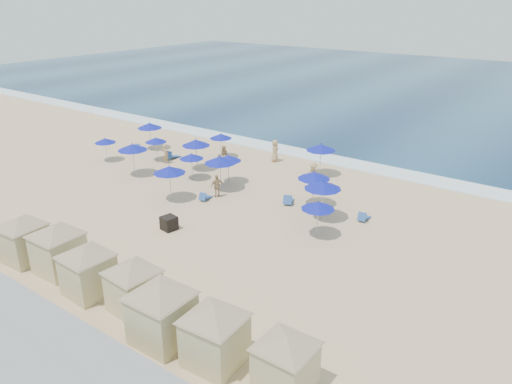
% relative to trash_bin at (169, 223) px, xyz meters
% --- Properties ---
extents(ground, '(160.00, 160.00, 0.00)m').
position_rel_trash_bin_xyz_m(ground, '(-0.66, 2.35, -0.42)').
color(ground, tan).
rests_on(ground, ground).
extents(ocean, '(160.00, 80.00, 0.06)m').
position_rel_trash_bin_xyz_m(ocean, '(-0.66, 57.35, -0.39)').
color(ocean, '#0D284B').
rests_on(ocean, ground).
extents(surf_line, '(160.00, 2.50, 0.08)m').
position_rel_trash_bin_xyz_m(surf_line, '(-0.66, 17.85, -0.38)').
color(surf_line, white).
rests_on(surf_line, ground).
extents(trash_bin, '(0.97, 0.97, 0.84)m').
position_rel_trash_bin_xyz_m(trash_bin, '(0.00, 0.00, 0.00)').
color(trash_bin, black).
rests_on(trash_bin, ground).
extents(cabana_0, '(4.41, 4.41, 2.77)m').
position_rel_trash_bin_xyz_m(cabana_0, '(-3.53, -7.20, 1.17)').
color(cabana_0, '#CDC08C').
rests_on(cabana_0, ground).
extents(cabana_1, '(4.58, 4.58, 2.87)m').
position_rel_trash_bin_xyz_m(cabana_1, '(-0.97, -6.78, 1.23)').
color(cabana_1, '#CDC08C').
rests_on(cabana_1, ground).
extents(cabana_2, '(4.40, 4.40, 2.76)m').
position_rel_trash_bin_xyz_m(cabana_2, '(1.95, -7.14, 1.16)').
color(cabana_2, '#CDC08C').
rests_on(cabana_2, ground).
extents(cabana_3, '(4.22, 4.22, 2.66)m').
position_rel_trash_bin_xyz_m(cabana_3, '(4.69, -6.74, 1.10)').
color(cabana_3, '#CDC08C').
rests_on(cabana_3, ground).
extents(cabana_4, '(4.73, 4.73, 2.97)m').
position_rel_trash_bin_xyz_m(cabana_4, '(7.33, -7.52, 1.28)').
color(cabana_4, '#CDC08C').
rests_on(cabana_4, ground).
extents(cabana_5, '(4.43, 4.43, 2.78)m').
position_rel_trash_bin_xyz_m(cabana_5, '(9.91, -7.25, 1.17)').
color(cabana_5, '#CDC08C').
rests_on(cabana_5, ground).
extents(cabana_6, '(4.07, 4.07, 2.55)m').
position_rel_trash_bin_xyz_m(cabana_6, '(12.85, -6.80, 1.04)').
color(cabana_6, '#CDC08C').
rests_on(cabana_6, ground).
extents(umbrella_0, '(2.24, 2.24, 2.54)m').
position_rel_trash_bin_xyz_m(umbrella_0, '(-13.43, 10.92, 1.79)').
color(umbrella_0, '#A5A8AD').
rests_on(umbrella_0, ground).
extents(umbrella_1, '(1.81, 1.81, 2.06)m').
position_rel_trash_bin_xyz_m(umbrella_1, '(-13.90, 6.31, 1.37)').
color(umbrella_1, '#A5A8AD').
rests_on(umbrella_1, ground).
extents(umbrella_2, '(1.84, 1.84, 2.10)m').
position_rel_trash_bin_xyz_m(umbrella_2, '(-10.51, 8.91, 1.40)').
color(umbrella_2, '#A5A8AD').
rests_on(umbrella_2, ground).
extents(umbrella_3, '(2.32, 2.32, 2.63)m').
position_rel_trash_bin_xyz_m(umbrella_3, '(-9.22, 5.30, 1.87)').
color(umbrella_3, '#A5A8AD').
rests_on(umbrella_3, ground).
extents(umbrella_4, '(1.94, 1.94, 2.21)m').
position_rel_trash_bin_xyz_m(umbrella_4, '(-6.64, 12.82, 1.49)').
color(umbrella_4, '#A5A8AD').
rests_on(umbrella_4, ground).
extents(umbrella_5, '(1.86, 1.86, 2.12)m').
position_rel_trash_bin_xyz_m(umbrella_5, '(-4.92, 7.33, 1.42)').
color(umbrella_5, '#A5A8AD').
rests_on(umbrella_5, ground).
extents(umbrella_6, '(2.23, 2.23, 2.54)m').
position_rel_trash_bin_xyz_m(umbrella_6, '(-3.28, 3.41, 1.79)').
color(umbrella_6, '#A5A8AD').
rests_on(umbrella_6, ground).
extents(umbrella_7, '(1.98, 1.98, 2.26)m').
position_rel_trash_bin_xyz_m(umbrella_7, '(-2.14, 8.34, 1.54)').
color(umbrella_7, '#A5A8AD').
rests_on(umbrella_7, ground).
extents(umbrella_8, '(2.19, 2.19, 2.49)m').
position_rel_trash_bin_xyz_m(umbrella_8, '(5.17, 8.35, 1.74)').
color(umbrella_8, '#A5A8AD').
rests_on(umbrella_8, ground).
extents(umbrella_9, '(2.30, 2.30, 2.62)m').
position_rel_trash_bin_xyz_m(umbrella_9, '(2.55, 13.93, 1.85)').
color(umbrella_9, '#A5A8AD').
rests_on(umbrella_9, ground).
extents(umbrella_10, '(2.35, 2.35, 2.67)m').
position_rel_trash_bin_xyz_m(umbrella_10, '(6.70, 6.80, 1.90)').
color(umbrella_10, '#A5A8AD').
rests_on(umbrella_10, ground).
extents(umbrella_11, '(1.99, 1.99, 2.27)m').
position_rel_trash_bin_xyz_m(umbrella_11, '(7.67, 4.53, 1.55)').
color(umbrella_11, '#A5A8AD').
rests_on(umbrella_11, ground).
extents(umbrella_12, '(2.30, 2.30, 2.62)m').
position_rel_trash_bin_xyz_m(umbrella_12, '(-1.74, 6.94, 1.85)').
color(umbrella_12, '#A5A8AD').
rests_on(umbrella_12, ground).
extents(umbrella_13, '(2.29, 2.29, 2.60)m').
position_rel_trash_bin_xyz_m(umbrella_13, '(-6.17, 9.20, 1.84)').
color(umbrella_13, '#A5A8AD').
rests_on(umbrella_13, ground).
extents(beach_chair_0, '(0.76, 1.25, 0.64)m').
position_rel_trash_bin_xyz_m(beach_chair_0, '(-14.13, 10.11, -0.20)').
color(beach_chair_0, '#295199').
rests_on(beach_chair_0, ground).
extents(beach_chair_1, '(0.63, 1.39, 0.76)m').
position_rel_trash_bin_xyz_m(beach_chair_1, '(-9.82, 9.99, -0.16)').
color(beach_chair_1, '#295199').
rests_on(beach_chair_1, ground).
extents(beach_chair_2, '(0.92, 1.34, 0.67)m').
position_rel_trash_bin_xyz_m(beach_chair_2, '(-5.72, 12.30, -0.19)').
color(beach_chair_2, '#295199').
rests_on(beach_chair_2, ground).
extents(beach_chair_3, '(0.75, 1.24, 0.63)m').
position_rel_trash_bin_xyz_m(beach_chair_3, '(-1.35, 4.75, -0.20)').
color(beach_chair_3, '#295199').
rests_on(beach_chair_3, ground).
extents(beach_chair_4, '(1.07, 1.46, 0.73)m').
position_rel_trash_bin_xyz_m(beach_chair_4, '(3.67, 7.64, -0.17)').
color(beach_chair_4, '#295199').
rests_on(beach_chair_4, ground).
extents(beach_chair_5, '(0.59, 1.21, 0.65)m').
position_rel_trash_bin_xyz_m(beach_chair_5, '(8.97, 8.19, -0.19)').
color(beach_chair_5, '#295199').
rests_on(beach_chair_5, ground).
extents(beachgoer_0, '(0.61, 0.40, 1.66)m').
position_rel_trash_bin_xyz_m(beachgoer_0, '(-9.33, 8.77, 0.41)').
color(beachgoer_0, tan).
rests_on(beachgoer_0, ground).
extents(beachgoer_1, '(1.04, 0.98, 1.70)m').
position_rel_trash_bin_xyz_m(beachgoer_1, '(-4.98, 11.30, 0.43)').
color(beachgoer_1, tan).
rests_on(beachgoer_1, ground).
extents(beachgoer_2, '(0.79, 1.04, 1.65)m').
position_rel_trash_bin_xyz_m(beachgoer_2, '(-1.02, 5.70, 0.40)').
color(beachgoer_2, tan).
rests_on(beachgoer_2, ground).
extents(beachgoer_3, '(1.33, 1.23, 1.80)m').
position_rel_trash_bin_xyz_m(beachgoer_3, '(3.28, 11.61, 0.48)').
color(beachgoer_3, tan).
rests_on(beachgoer_3, ground).
extents(beachgoer_4, '(1.06, 1.09, 1.89)m').
position_rel_trash_bin_xyz_m(beachgoer_4, '(-2.23, 14.67, 0.52)').
color(beachgoer_4, tan).
rests_on(beachgoer_4, ground).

